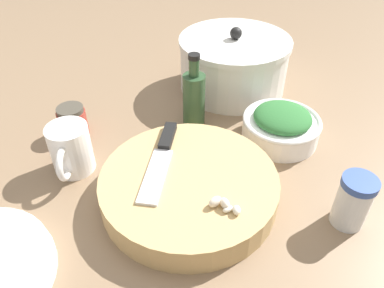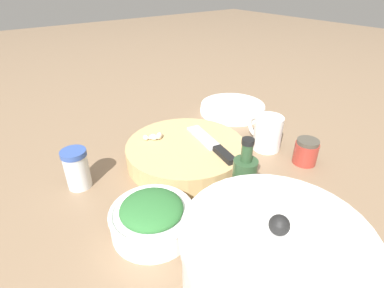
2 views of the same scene
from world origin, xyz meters
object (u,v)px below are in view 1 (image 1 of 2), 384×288
object	(u,v)px
oil_bottle	(194,99)
stock_pot	(234,64)
spice_jar	(353,201)
chef_knife	(162,155)
cutting_board	(189,187)
garlic_cloves	(224,205)
honey_jar	(73,121)
coffee_mug	(71,150)
herb_bowl	(281,125)

from	to	relation	value
oil_bottle	stock_pot	distance (m)	0.19
spice_jar	chef_knife	bearing A→B (deg)	159.79
cutting_board	spice_jar	bearing A→B (deg)	-13.24
garlic_cloves	spice_jar	world-z (taller)	spice_jar
chef_knife	garlic_cloves	xyz separation A→B (m)	(0.10, -0.12, 0.00)
honey_jar	garlic_cloves	bearing A→B (deg)	-41.89
coffee_mug	spice_jar	bearing A→B (deg)	-16.44
honey_jar	oil_bottle	world-z (taller)	oil_bottle
herb_bowl	stock_pot	bearing A→B (deg)	109.36
cutting_board	garlic_cloves	xyz separation A→B (m)	(0.05, -0.07, 0.03)
stock_pot	spice_jar	bearing A→B (deg)	-72.18
honey_jar	herb_bowl	bearing A→B (deg)	-4.00
spice_jar	oil_bottle	xyz separation A→B (m)	(-0.24, 0.28, 0.02)
garlic_cloves	oil_bottle	xyz separation A→B (m)	(-0.04, 0.29, 0.01)
honey_jar	stock_pot	world-z (taller)	stock_pot
spice_jar	coffee_mug	xyz separation A→B (m)	(-0.47, 0.14, 0.00)
chef_knife	herb_bowl	size ratio (longest dim) A/B	1.30
herb_bowl	coffee_mug	xyz separation A→B (m)	(-0.41, -0.08, 0.01)
cutting_board	honey_jar	size ratio (longest dim) A/B	4.61
oil_bottle	stock_pot	world-z (taller)	oil_bottle
cutting_board	herb_bowl	xyz separation A→B (m)	(0.19, 0.16, 0.01)
garlic_cloves	spice_jar	distance (m)	0.21
oil_bottle	garlic_cloves	bearing A→B (deg)	-82.84
chef_knife	oil_bottle	xyz separation A→B (m)	(0.06, 0.17, 0.01)
cutting_board	chef_knife	bearing A→B (deg)	132.29
cutting_board	oil_bottle	distance (m)	0.22
garlic_cloves	stock_pot	world-z (taller)	stock_pot
chef_knife	garlic_cloves	bearing A→B (deg)	139.26
cutting_board	honey_jar	xyz separation A→B (m)	(-0.24, 0.19, 0.01)
cutting_board	spice_jar	size ratio (longest dim) A/B	3.23
spice_jar	stock_pot	size ratio (longest dim) A/B	0.35
cutting_board	stock_pot	xyz separation A→B (m)	(0.12, 0.37, 0.04)
cutting_board	honey_jar	bearing A→B (deg)	141.43
herb_bowl	stock_pot	size ratio (longest dim) A/B	0.60
cutting_board	spice_jar	distance (m)	0.26
oil_bottle	stock_pot	xyz separation A→B (m)	(0.10, 0.16, -0.00)
spice_jar	garlic_cloves	bearing A→B (deg)	-177.31
spice_jar	coffee_mug	size ratio (longest dim) A/B	0.84
spice_jar	oil_bottle	size ratio (longest dim) A/B	0.56
chef_knife	honey_jar	bearing A→B (deg)	-25.67
chef_knife	spice_jar	world-z (taller)	spice_jar
cutting_board	herb_bowl	distance (m)	0.25
chef_knife	herb_bowl	distance (m)	0.26
spice_jar	oil_bottle	distance (m)	0.37
oil_bottle	honey_jar	bearing A→B (deg)	-173.99
stock_pot	chef_knife	bearing A→B (deg)	-116.98
herb_bowl	coffee_mug	bearing A→B (deg)	-168.74
herb_bowl	spice_jar	size ratio (longest dim) A/B	1.69
chef_knife	coffee_mug	world-z (taller)	coffee_mug
garlic_cloves	herb_bowl	xyz separation A→B (m)	(0.14, 0.23, -0.02)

